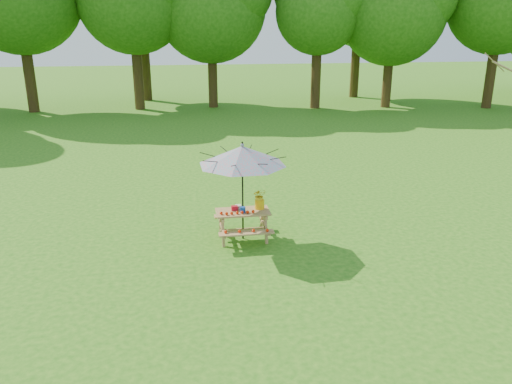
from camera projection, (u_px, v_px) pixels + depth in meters
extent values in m
plane|color=#226513|center=(498.00, 304.00, 8.67)|extent=(120.00, 120.00, 0.00)
cube|color=#9B7446|center=(243.00, 212.00, 11.17)|extent=(1.20, 0.62, 0.04)
cube|color=#9B7446|center=(246.00, 233.00, 10.75)|extent=(1.20, 0.22, 0.04)
cube|color=#9B7446|center=(240.00, 215.00, 11.78)|extent=(1.20, 0.22, 0.04)
cylinder|color=black|center=(243.00, 192.00, 11.02)|extent=(0.04, 0.04, 2.25)
cone|color=#21AABC|center=(242.00, 155.00, 10.76)|extent=(2.51, 2.51, 0.42)
sphere|color=#21AABC|center=(242.00, 145.00, 10.69)|extent=(0.08, 0.08, 0.08)
cube|color=#B20E20|center=(234.00, 208.00, 11.19)|extent=(0.14, 0.12, 0.10)
cylinder|color=#133EA2|center=(243.00, 210.00, 11.04)|extent=(0.13, 0.13, 0.13)
cube|color=silver|center=(238.00, 207.00, 11.33)|extent=(0.13, 0.13, 0.07)
cylinder|color=#FFB40D|center=(260.00, 204.00, 11.27)|extent=(0.21, 0.21, 0.21)
imported|color=gold|center=(260.00, 195.00, 11.21)|extent=(0.30, 0.27, 0.32)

